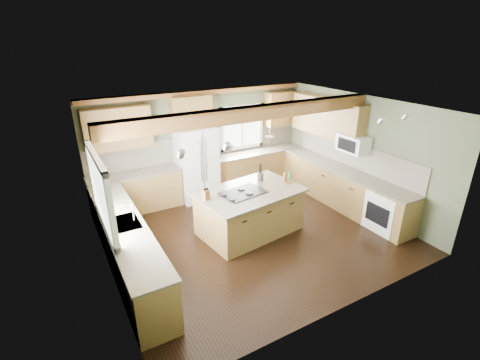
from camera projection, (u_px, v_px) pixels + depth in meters
floor at (253, 233)px, 7.21m from camera, size 5.60×5.60×0.00m
ceiling at (255, 107)px, 6.20m from camera, size 5.60×5.60×0.00m
wall_back at (201, 142)px, 8.71m from camera, size 5.60×0.00×5.60m
wall_left at (101, 208)px, 5.43m from camera, size 0.00×5.00×5.00m
wall_right at (357, 152)px, 7.98m from camera, size 0.00×5.00×5.00m
ceiling_beam at (252, 113)px, 6.33m from camera, size 5.55×0.26×0.26m
soffit_trim at (201, 92)px, 8.14m from camera, size 5.55×0.20×0.10m
backsplash_back at (202, 146)px, 8.73m from camera, size 5.58×0.03×0.58m
backsplash_right at (355, 155)px, 8.05m from camera, size 0.03×3.70×0.58m
base_cab_back_left at (137, 193)px, 7.98m from camera, size 2.02×0.60×0.88m
counter_back_left at (134, 174)px, 7.81m from camera, size 2.06×0.64×0.04m
base_cab_back_right at (257, 168)px, 9.48m from camera, size 2.62×0.60×0.88m
counter_back_right at (258, 152)px, 9.30m from camera, size 2.66×0.64×0.04m
base_cab_left at (127, 247)px, 5.94m from camera, size 0.60×3.70×0.88m
counter_left at (124, 224)px, 5.76m from camera, size 0.64×3.74×0.04m
base_cab_right at (342, 188)px, 8.22m from camera, size 0.60×3.70×0.88m
counter_right at (344, 170)px, 8.04m from camera, size 0.64×3.74×0.04m
upper_cab_back_left at (118, 128)px, 7.41m from camera, size 1.40×0.35×0.90m
upper_cab_over_fridge at (191, 111)px, 8.10m from camera, size 0.96×0.35×0.70m
upper_cab_right at (327, 117)px, 8.37m from camera, size 0.35×2.20×0.90m
upper_cab_back_corner at (281, 109)px, 9.36m from camera, size 0.90×0.35×0.90m
window_left at (100, 192)px, 5.38m from camera, size 0.04×1.60×1.05m
window_back at (241, 127)px, 9.12m from camera, size 1.10×0.04×1.00m
sink at (123, 224)px, 5.76m from camera, size 0.50×0.65×0.03m
faucet at (133, 213)px, 5.78m from camera, size 0.02×0.02×0.28m
dishwasher at (149, 293)px, 4.91m from camera, size 0.60×0.60×0.84m
oven at (387, 211)px, 7.17m from camera, size 0.60×0.72×0.84m
microwave at (353, 144)px, 7.74m from camera, size 0.40×0.70×0.38m
pendant_left at (229, 149)px, 6.28m from camera, size 0.18×0.18×0.16m
pendant_right at (269, 140)px, 6.82m from camera, size 0.18×0.18×0.16m
refrigerator at (197, 164)px, 8.42m from camera, size 0.90×0.74×1.80m
island at (249, 212)px, 7.11m from camera, size 2.09×1.44×0.88m
island_top at (250, 192)px, 6.93m from camera, size 2.23×1.58×0.04m
cooktop at (243, 193)px, 6.83m from camera, size 0.91×0.67×0.02m
knife_block at (206, 195)px, 6.51m from camera, size 0.14×0.12×0.20m
utensil_crock at (260, 177)px, 7.39m from camera, size 0.17×0.17×0.17m
bottle_tray at (287, 176)px, 7.32m from camera, size 0.28×0.28×0.23m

